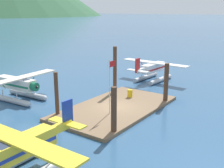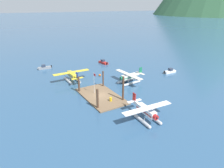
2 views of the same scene
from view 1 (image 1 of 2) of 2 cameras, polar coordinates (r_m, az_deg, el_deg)
name	(u,v)px [view 1 (image 1 of 2)]	position (r m, az deg, el deg)	size (l,w,h in m)	color
ground_plane	(116,109)	(29.76, 0.72, -5.09)	(1200.00, 1200.00, 0.00)	#2D5175
dock_platform	(116,108)	(29.70, 0.72, -4.82)	(13.81, 7.60, 0.30)	brown
piling_near_left	(114,111)	(23.26, 0.37, -5.49)	(0.49, 0.49, 4.11)	#4C3323
piling_near_right	(166,84)	(31.62, 10.85, 0.10)	(0.50, 0.50, 4.49)	#4C3323
piling_far_left	(57,95)	(27.54, -11.10, -2.16)	(0.38, 0.38, 4.44)	#4C3323
piling_far_right	(115,71)	(34.34, 0.59, 2.72)	(0.45, 0.45, 5.88)	#4C3323
flagpole	(110,80)	(26.82, -0.35, 0.81)	(0.95, 0.10, 5.30)	silver
fuel_drum	(130,93)	(32.74, 3.65, -1.89)	(0.62, 0.62, 0.88)	gold
seaplane_yellow_port_aft	(21,152)	(18.84, -17.92, -12.95)	(7.98, 10.40, 3.84)	#B7BABF
seaplane_white_stbd_fwd	(153,70)	(41.72, 8.33, 2.82)	(7.98, 10.46, 3.84)	#B7BABF
seaplane_cream_bow_left	(18,87)	(34.08, -18.37, -0.50)	(10.47, 7.97, 3.84)	#B7BABF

